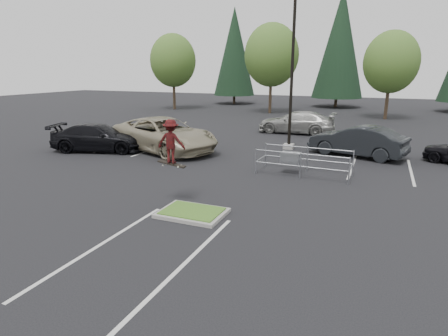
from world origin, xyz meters
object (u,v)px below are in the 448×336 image
at_px(light_pole, 292,73).
at_px(cart_corral, 294,158).
at_px(decid_a, 173,62).
at_px(decid_c, 391,64).
at_px(decid_b, 271,57).
at_px(car_r_charc, 357,141).
at_px(skateboarder, 171,142).
at_px(car_l_tan, 163,134).
at_px(conif_a, 234,52).
at_px(car_far_silver, 296,122).
at_px(car_l_black, 98,137).
at_px(conif_b, 340,44).

xyz_separation_m(light_pole, cart_corral, (1.52, -5.55, -3.80)).
xyz_separation_m(decid_a, decid_c, (24.00, -0.20, -0.33)).
relative_size(light_pole, cart_corral, 2.35).
height_order(decid_b, car_r_charc, decid_b).
xyz_separation_m(skateboarder, car_l_tan, (-5.18, 7.78, -1.30)).
height_order(conif_a, car_far_silver, conif_a).
bearing_deg(light_pole, car_l_tan, -153.46).
distance_m(light_pole, car_far_silver, 7.11).
bearing_deg(car_r_charc, decid_b, -134.69).
height_order(cart_corral, car_l_tan, car_l_tan).
bearing_deg(decid_b, skateboarder, -80.82).
xyz_separation_m(decid_c, conif_a, (-19.99, 10.17, 1.84)).
distance_m(light_pole, skateboarder, 11.57).
relative_size(light_pole, car_far_silver, 1.74).
xyz_separation_m(car_l_black, car_r_charc, (14.50, 4.50, 0.05)).
relative_size(conif_a, skateboarder, 7.59).
xyz_separation_m(decid_b, skateboarder, (4.81, -29.75, -3.75)).
bearing_deg(skateboarder, decid_c, -112.16).
bearing_deg(decid_a, decid_c, -0.48).
relative_size(decid_c, car_r_charc, 1.59).
bearing_deg(car_far_silver, decid_c, 151.28).
height_order(decid_c, cart_corral, decid_c).
bearing_deg(conif_a, conif_b, 2.05).
relative_size(decid_b, car_l_tan, 1.34).
xyz_separation_m(light_pole, car_r_charc, (4.00, -0.50, -3.69)).
bearing_deg(cart_corral, decid_b, 110.07).
relative_size(decid_a, decid_b, 0.92).
relative_size(decid_c, conif_a, 0.64).
bearing_deg(conif_b, skateboarder, -91.73).
height_order(light_pole, conif_b, conif_b).
bearing_deg(light_pole, conif_a, 117.38).
bearing_deg(skateboarder, light_pole, -106.88).
relative_size(decid_b, decid_c, 1.15).
distance_m(decid_a, conif_b, 20.95).
bearing_deg(car_r_charc, decid_a, -113.07).
bearing_deg(conif_b, cart_corral, -86.61).
bearing_deg(light_pole, skateboarder, -98.62).
xyz_separation_m(light_pole, skateboarder, (-1.70, -11.21, -2.26)).
height_order(decid_b, car_far_silver, decid_b).
bearing_deg(car_far_silver, car_r_charc, 36.16).
relative_size(decid_b, conif_a, 0.74).
bearing_deg(car_r_charc, cart_corral, -9.78).
xyz_separation_m(decid_b, conif_a, (-7.99, 9.47, 1.05)).
relative_size(decid_b, car_l_black, 1.72).
xyz_separation_m(conif_b, car_r_charc, (4.50, -29.00, -6.98)).
distance_m(decid_c, car_l_black, 28.23).
bearing_deg(car_l_black, car_r_charc, -90.06).
xyz_separation_m(light_pole, conif_a, (-14.50, 28.00, 2.54)).
height_order(decid_a, car_r_charc, decid_a).
xyz_separation_m(decid_b, car_r_charc, (10.51, -19.03, -5.18)).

